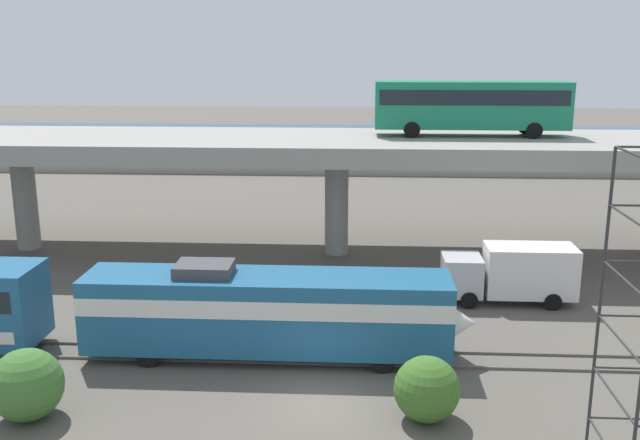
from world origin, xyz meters
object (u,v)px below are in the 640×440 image
object	(u,v)px
parked_car_2	(460,149)
parked_car_4	(372,141)
parked_car_0	(637,145)
parked_car_1	(173,143)
transit_bus_on_overpass	(471,103)
service_truck_west	(512,272)
train_locomotive	(285,309)
parked_car_3	(301,143)

from	to	relation	value
parked_car_2	parked_car_4	size ratio (longest dim) A/B	1.08
parked_car_0	parked_car_1	size ratio (longest dim) A/B	0.97
parked_car_0	parked_car_2	bearing A→B (deg)	10.41
parked_car_0	parked_car_1	distance (m)	51.67
transit_bus_on_overpass	service_truck_west	world-z (taller)	transit_bus_on_overpass
service_truck_west	parked_car_1	size ratio (longest dim) A/B	1.60
parked_car_1	parked_car_4	distance (m)	22.75
train_locomotive	parked_car_4	world-z (taller)	train_locomotive
service_truck_west	parked_car_2	world-z (taller)	service_truck_west
parked_car_1	parked_car_3	xyz separation A→B (m)	(14.41, 1.26, -0.00)
transit_bus_on_overpass	parked_car_3	xyz separation A→B (m)	(-13.62, 34.96, -7.32)
parked_car_1	parked_car_4	world-z (taller)	same
transit_bus_on_overpass	parked_car_1	world-z (taller)	transit_bus_on_overpass
parked_car_1	parked_car_2	xyz separation A→B (m)	(31.82, -2.38, 0.00)
train_locomotive	parked_car_2	distance (m)	50.33
service_truck_west	train_locomotive	bearing A→B (deg)	33.93
transit_bus_on_overpass	parked_car_4	distance (m)	38.14
parked_car_1	train_locomotive	bearing A→B (deg)	109.59
parked_car_0	parked_car_1	world-z (taller)	same
train_locomotive	parked_car_2	size ratio (longest dim) A/B	3.60
parked_car_0	parked_car_2	distance (m)	20.16
parked_car_3	transit_bus_on_overpass	bearing A→B (deg)	111.29
transit_bus_on_overpass	parked_car_0	world-z (taller)	transit_bus_on_overpass
service_truck_west	parked_car_3	world-z (taller)	service_truck_west
parked_car_0	parked_car_3	distance (m)	37.25
service_truck_west	parked_car_1	distance (m)	52.23
service_truck_west	transit_bus_on_overpass	bearing A→B (deg)	-83.31
service_truck_west	parked_car_3	size ratio (longest dim) A/B	1.64
train_locomotive	parked_car_0	bearing A→B (deg)	57.17
parked_car_2	parked_car_3	xyz separation A→B (m)	(-17.42, 3.63, -0.00)
parked_car_0	parked_car_4	size ratio (longest dim) A/B	0.96
parked_car_2	parked_car_3	size ratio (longest dim) A/B	1.11
parked_car_3	parked_car_2	bearing A→B (deg)	168.22
transit_bus_on_overpass	parked_car_2	distance (m)	32.39
parked_car_1	parked_car_2	world-z (taller)	same
service_truck_west	parked_car_0	size ratio (longest dim) A/B	1.65
train_locomotive	parked_car_3	xyz separation A→B (m)	(-3.66, 52.05, 0.08)
service_truck_west	parked_car_2	distance (m)	41.05
service_truck_west	parked_car_4	bearing A→B (deg)	-81.88
train_locomotive	parked_car_3	bearing A→B (deg)	94.03
transit_bus_on_overpass	parked_car_2	world-z (taller)	transit_bus_on_overpass
parked_car_4	parked_car_2	bearing A→B (deg)	-31.43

